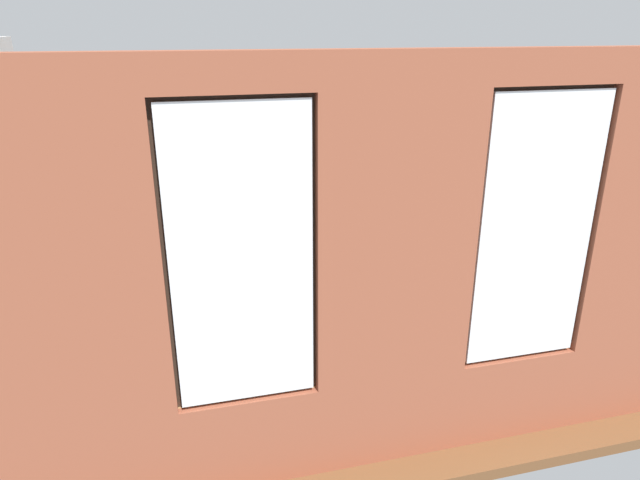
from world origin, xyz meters
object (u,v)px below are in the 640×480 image
Objects in this scene: table_plant_small at (326,261)px; remote_silver at (338,273)px; potted_plant_between_couches at (429,320)px; potted_plant_mid_room_small at (365,245)px; papasan_chair at (286,217)px; potted_plant_foreground_right at (80,208)px; coffee_table at (326,275)px; cup_ceramic at (355,260)px; potted_plant_corner_near_left at (445,194)px; tv_flatscreen at (20,259)px; couch_by_window at (265,387)px; remote_gray at (309,268)px; couch_left at (507,258)px; candle_jar at (292,274)px; media_console at (31,315)px.

table_plant_small is 0.20m from remote_silver.
potted_plant_between_couches is 2.64× the size of potted_plant_mid_room_small.
potted_plant_foreground_right is (2.90, -0.05, 0.36)m from papasan_chair.
papasan_chair reaches higher than coffee_table.
potted_plant_between_couches is at bearing 90.73° from cup_ceramic.
coffee_table is 3.45m from potted_plant_corner_near_left.
tv_flatscreen is (3.26, -0.04, 0.53)m from coffee_table.
couch_by_window is at bearing 1.54° from potted_plant_between_couches.
potted_plant_between_couches reaches higher than cup_ceramic.
tv_flatscreen reaches higher than remote_gray.
tv_flatscreen is (5.74, 0.06, 0.61)m from couch_left.
couch_by_window is 4.17m from papasan_chair.
remote_silver is 0.15× the size of papasan_chair.
coffee_table is 13.27× the size of candle_jar.
cup_ceramic is 0.06× the size of potted_plant_foreground_right.
candle_jar reaches higher than cup_ceramic.
cup_ceramic reaches higher than coffee_table.
coffee_table is at bearing -97.47° from remote_gray.
tv_flatscreen is 0.76× the size of potted_plant_corner_near_left.
papasan_chair is 2.70m from potted_plant_corner_near_left.
potted_plant_mid_room_small is (-0.90, 1.08, -0.14)m from papasan_chair.
table_plant_small is at bearing 50.87° from potted_plant_mid_room_small.
cup_ceramic is (-0.40, -0.14, 0.10)m from coffee_table.
potted_plant_corner_near_left is (-5.89, -2.19, 0.31)m from media_console.
cup_ceramic is at bearing -89.27° from potted_plant_between_couches.
cup_ceramic is at bearing -161.08° from table_plant_small.
remote_silver is (2.38, 0.21, 0.14)m from couch_left.
media_console is 0.80× the size of potted_plant_corner_near_left.
potted_plant_mid_room_small is at bearing 133.77° from remote_silver.
media_console is 2.23× the size of potted_plant_mid_room_small.
media_console is (3.65, 0.10, -0.21)m from cup_ceramic.
candle_jar is 0.11× the size of tv_flatscreen.
couch_left is 25.24× the size of cup_ceramic.
remote_silver is 0.13× the size of potted_plant_foreground_right.
coffee_table is 0.18m from table_plant_small.
tv_flatscreen is at bearing 111.99° from remote_gray.
potted_plant_between_couches is at bearing -50.85° from couch_left.
potted_plant_mid_room_small is (-0.84, -1.04, -0.09)m from coffee_table.
candle_jar is at bearing 16.94° from cup_ceramic.
couch_left is at bearing -177.75° from table_plant_small.
cup_ceramic is 0.06× the size of potted_plant_corner_near_left.
papasan_chair is (-0.38, -2.23, -0.06)m from candle_jar.
potted_plant_mid_room_small is (-0.42, -2.93, -0.43)m from potted_plant_between_couches.
couch_left is 2.15m from potted_plant_corner_near_left.
papasan_chair reaches higher than media_console.
coffee_table is at bearing 50.87° from potted_plant_mid_room_small.
potted_plant_between_couches reaches higher than couch_left.
potted_plant_between_couches reaches higher than potted_plant_mid_room_small.
potted_plant_corner_near_left reaches higher than papasan_chair.
couch_left is 2.67m from remote_gray.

